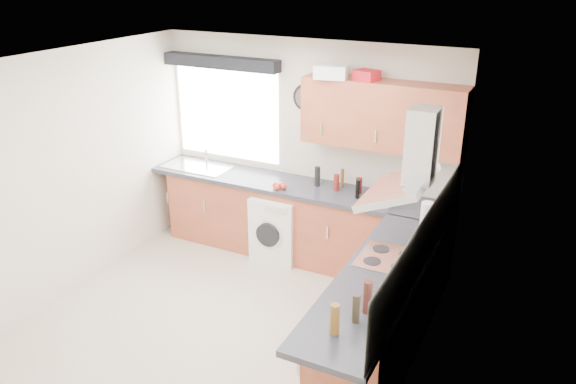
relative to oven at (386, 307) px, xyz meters
The scene contains 35 objects.
ground_plane 1.59m from the oven, 168.69° to the right, with size 3.60×3.60×0.00m, color beige.
ceiling 2.58m from the oven, 168.69° to the right, with size 3.60×3.60×0.02m, color white.
wall_back 2.28m from the oven, 135.00° to the left, with size 3.60×0.02×2.50m, color silver.
wall_front 2.71m from the oven, 125.54° to the right, with size 3.60×0.02×2.50m, color silver.
wall_left 3.41m from the oven, behind, with size 0.02×3.60×2.50m, color silver.
wall_right 0.93m from the oven, 45.00° to the right, with size 0.02×3.60×2.50m, color silver.
window 3.16m from the oven, 149.70° to the left, with size 1.40×0.02×1.10m, color white.
window_blind 3.40m from the oven, 151.23° to the left, with size 1.50×0.18×0.14m, color black.
splashback 0.81m from the oven, ahead, with size 0.01×3.00×0.54m, color white.
base_cab_back 2.01m from the oven, 142.90° to the left, with size 3.00×0.58×0.86m, color #9A482E.
base_cab_corner 1.20m from the oven, 90.00° to the left, with size 0.60×0.60×0.86m, color #9A482E.
base_cab_right 0.15m from the oven, 86.19° to the right, with size 0.58×2.10×0.86m, color #9A482E.
worktop_back 1.98m from the oven, 141.34° to the left, with size 3.60×0.62×0.05m, color #2B2B34.
worktop_right 0.55m from the oven, 90.00° to the right, with size 0.62×2.42×0.05m, color #2B2B34.
sink 3.12m from the oven, 157.02° to the left, with size 0.84×0.46×0.10m, color silver, non-canonical shape.
oven is the anchor object (origin of this frame).
hob_plate 0.49m from the oven, 90.00° to the left, with size 0.52×0.52×0.01m, color silver.
extractor_hood 1.35m from the oven, ahead, with size 0.52×0.78×0.66m, color silver, non-canonical shape.
upper_cabinets 1.99m from the oven, 112.54° to the left, with size 1.70×0.35×0.70m, color #9A482E.
washing_machine 1.98m from the oven, 146.31° to the left, with size 0.54×0.52×0.78m, color white.
wall_clock 2.54m from the oven, 135.33° to the left, with size 0.31×0.31×0.04m, color black.
casserole 2.43m from the oven, 131.73° to the left, with size 0.33×0.24×0.14m, color white.
storage_box 2.31m from the oven, 119.55° to the left, with size 0.23×0.19×0.10m, color red.
utensil_pot 1.24m from the oven, 108.43° to the left, with size 0.10×0.10×0.15m, color gray.
kitchen_roll 0.98m from the oven, 80.91° to the left, with size 0.12×0.12×0.26m, color white.
tomato_cluster 1.94m from the oven, 147.69° to the left, with size 0.14×0.14×0.07m, color red, non-canonical shape.
jar_0 1.47m from the oven, 122.00° to the left, with size 0.05×0.05×0.21m, color black.
jar_1 1.79m from the oven, 125.51° to the left, with size 0.04×0.04×0.21m, color brown.
jar_2 1.31m from the oven, 110.49° to the left, with size 0.04×0.04×0.13m, color black.
jar_3 1.70m from the oven, 128.75° to the left, with size 0.06×0.06×0.19m, color maroon.
jar_4 1.89m from the oven, 134.17° to the left, with size 0.06×0.06×0.22m, color black.
jar_5 1.59m from the oven, 120.35° to the left, with size 0.07×0.07×0.18m, color #541311.
bottle_0 1.31m from the oven, 91.90° to the right, with size 0.07×0.07×0.23m, color brown.
bottle_1 1.14m from the oven, 87.46° to the right, with size 0.06×0.06×0.22m, color #362E1E.
bottle_2 1.03m from the oven, 84.68° to the right, with size 0.07×0.07×0.26m, color #4B221B.
Camera 1 is at (2.60, -3.85, 3.27)m, focal length 35.00 mm.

